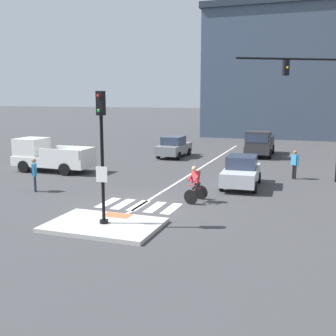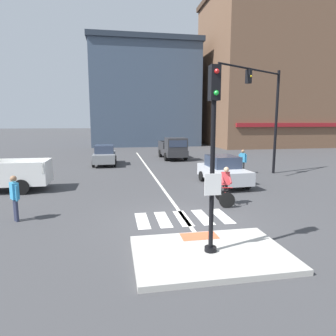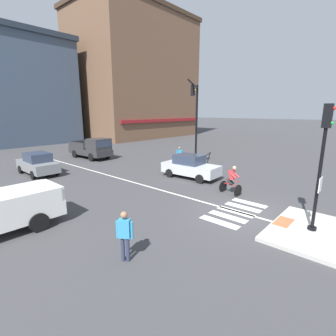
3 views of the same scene
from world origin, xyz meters
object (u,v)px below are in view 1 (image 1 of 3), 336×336
car_silver_eastbound_mid (241,172)px  pickup_truck_white_cross_left (47,156)px  cyclist (195,183)px  pedestrian_waiting_far_side (295,162)px  car_grey_westbound_distant (174,147)px  pickup_truck_charcoal_eastbound_distant (259,144)px  traffic_light_mast (322,99)px  signal_pole (102,145)px  pedestrian_at_curb_left (34,172)px

car_silver_eastbound_mid → pickup_truck_white_cross_left: (-12.42, 0.48, 0.17)m
cyclist → pedestrian_waiting_far_side: size_ratio=1.01×
car_grey_westbound_distant → pickup_truck_charcoal_eastbound_distant: 6.80m
pickup_truck_white_cross_left → pedestrian_waiting_far_side: size_ratio=3.06×
traffic_light_mast → pedestrian_waiting_far_side: bearing=151.0°
traffic_light_mast → pedestrian_waiting_far_side: traffic_light_mast is taller
car_silver_eastbound_mid → car_grey_westbound_distant: bearing=126.9°
pedestrian_waiting_far_side → cyclist: bearing=-119.4°
pickup_truck_white_cross_left → pickup_truck_charcoal_eastbound_distant: bearing=43.4°
signal_pole → pickup_truck_white_cross_left: signal_pole is taller
car_grey_westbound_distant → pickup_truck_white_cross_left: bearing=-123.0°
car_grey_westbound_distant → pickup_truck_white_cross_left: size_ratio=0.81×
pedestrian_at_curb_left → signal_pole: bearing=-33.5°
car_silver_eastbound_mid → pedestrian_at_curb_left: 10.60m
car_grey_westbound_distant → pickup_truck_white_cross_left: 10.28m
signal_pole → pedestrian_waiting_far_side: 13.27m
pickup_truck_charcoal_eastbound_distant → cyclist: (-0.86, -15.65, -0.11)m
signal_pole → cyclist: bearing=64.7°
car_silver_eastbound_mid → cyclist: size_ratio=2.49×
car_grey_westbound_distant → traffic_light_mast: bearing=-32.4°
car_grey_westbound_distant → cyclist: 14.12m
traffic_light_mast → pedestrian_waiting_far_side: size_ratio=4.12×
signal_pole → cyclist: 5.52m
car_silver_eastbound_mid → cyclist: 4.19m
car_silver_eastbound_mid → signal_pole: bearing=-112.7°
signal_pole → pickup_truck_white_cross_left: bearing=134.4°
traffic_light_mast → pedestrian_waiting_far_side: (-1.23, 0.68, -3.59)m
traffic_light_mast → car_silver_eastbound_mid: (-3.77, -2.37, -3.76)m
traffic_light_mast → cyclist: size_ratio=4.10×
signal_pole → pedestrian_at_curb_left: bearing=146.5°
traffic_light_mast → pedestrian_at_curb_left: bearing=-152.4°
car_grey_westbound_distant → pedestrian_waiting_far_side: bearing=-32.8°
car_silver_eastbound_mid → cyclist: (-1.40, -3.95, 0.06)m
pickup_truck_charcoal_eastbound_distant → pedestrian_at_curb_left: (-9.01, -16.28, 0.00)m
cyclist → pedestrian_waiting_far_side: cyclist is taller
traffic_light_mast → car_grey_westbound_distant: 13.09m
car_grey_westbound_distant → signal_pole: bearing=-79.6°
traffic_light_mast → cyclist: 8.97m
car_silver_eastbound_mid → pedestrian_waiting_far_side: bearing=50.2°
traffic_light_mast → pedestrian_waiting_far_side: 3.86m
car_silver_eastbound_mid → pedestrian_waiting_far_side: size_ratio=2.51×
pedestrian_waiting_far_side → traffic_light_mast: bearing=-29.0°
pedestrian_at_curb_left → pickup_truck_charcoal_eastbound_distant: bearing=61.0°
pickup_truck_white_cross_left → pedestrian_waiting_far_side: 15.18m
car_grey_westbound_distant → pedestrian_at_curb_left: 13.95m
traffic_light_mast → cyclist: traffic_light_mast is taller
pickup_truck_charcoal_eastbound_distant → pickup_truck_white_cross_left: (-11.88, -11.22, 0.00)m
cyclist → pedestrian_at_curb_left: 8.18m
traffic_light_mast → cyclist: bearing=-129.3°
car_silver_eastbound_mid → pickup_truck_white_cross_left: size_ratio=0.82×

